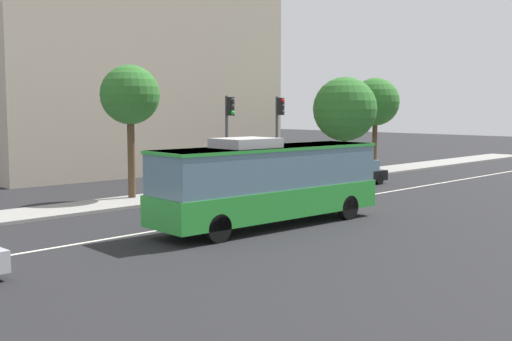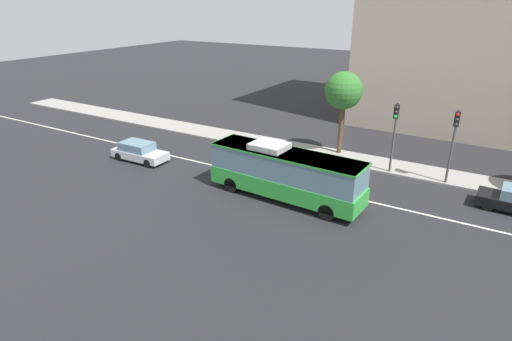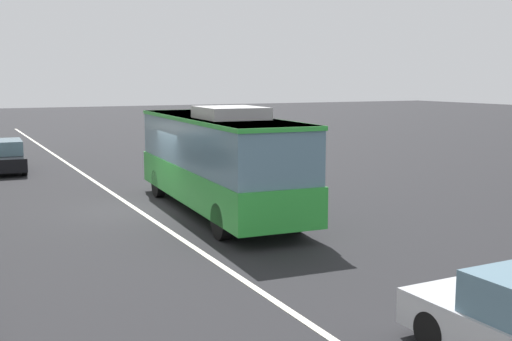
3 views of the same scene
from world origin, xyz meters
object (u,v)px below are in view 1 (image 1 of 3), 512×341
Objects in this scene: traffic_light_near_corner at (279,126)px; street_tree_kerbside_left at (345,109)px; traffic_light_mid_block at (229,127)px; street_tree_kerbside_right at (375,102)px; transit_bus at (269,180)px; street_tree_kerbside_centre at (130,96)px; sedan_black at (354,173)px.

traffic_light_near_corner is 0.79× the size of street_tree_kerbside_left.
street_tree_kerbside_left is (11.80, 1.46, 0.91)m from traffic_light_mid_block.
transit_bus is at bearing -155.41° from street_tree_kerbside_right.
transit_bus is 1.52× the size of street_tree_kerbside_centre.
street_tree_kerbside_right is (8.31, 4.26, 4.24)m from sedan_black.
sedan_black is (12.84, 5.42, -1.09)m from transit_bus.
sedan_black is 0.68× the size of street_tree_kerbside_right.
street_tree_kerbside_centre reaches higher than transit_bus.
street_tree_kerbside_right reaches higher than transit_bus.
traffic_light_near_corner is 8.19m from street_tree_kerbside_left.
traffic_light_mid_block is at bearing -172.96° from street_tree_kerbside_left.
street_tree_kerbside_right reaches higher than traffic_light_near_corner.
sedan_black is at bearing -152.84° from street_tree_kerbside_right.
traffic_light_mid_block is at bearing -24.78° from street_tree_kerbside_centre.
traffic_light_near_corner is 12.93m from street_tree_kerbside_right.
street_tree_kerbside_right is (12.65, 2.26, 1.41)m from traffic_light_near_corner.
street_tree_kerbside_centre is at bearing -106.45° from traffic_light_near_corner.
street_tree_kerbside_right is (16.45, 2.24, 1.41)m from traffic_light_mid_block.
traffic_light_near_corner is at bearing -169.89° from street_tree_kerbside_right.
transit_bus is 13.98m from sedan_black.
traffic_light_mid_block is 0.78× the size of street_tree_kerbside_centre.
street_tree_kerbside_right is at bearing 9.55° from street_tree_kerbside_left.
street_tree_kerbside_centre is (-12.74, 4.14, 4.43)m from sedan_black.
traffic_light_near_corner is 8.80m from street_tree_kerbside_centre.
traffic_light_mid_block is at bearing -11.29° from sedan_black.
sedan_black is at bearing -136.44° from street_tree_kerbside_left.
sedan_black is at bearing 26.14° from transit_bus.
street_tree_kerbside_centre is (0.10, 9.56, 3.34)m from transit_bus.
street_tree_kerbside_centre is at bearing 177.69° from street_tree_kerbside_left.
street_tree_kerbside_left is at bearing 93.92° from traffic_light_mid_block.
street_tree_kerbside_left reaches higher than sedan_black.
sedan_black is 0.88× the size of traffic_light_mid_block.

